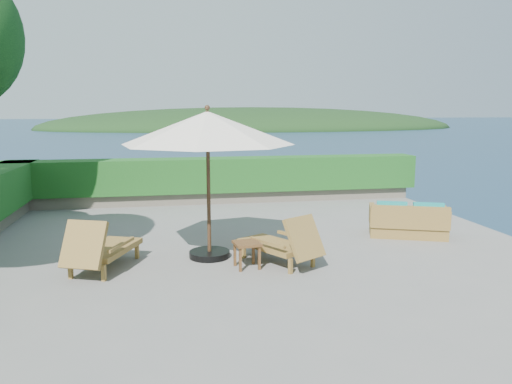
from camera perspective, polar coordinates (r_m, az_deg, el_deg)
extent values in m
plane|color=slate|center=(9.77, -0.88, -7.18)|extent=(12.00, 12.00, 0.00)
cube|color=#5B5448|center=(10.32, -0.86, -15.46)|extent=(12.00, 12.00, 3.00)
ellipsoid|color=black|center=(151.69, -0.40, 7.30)|extent=(126.00, 57.60, 12.60)
cube|color=#716B5B|center=(15.14, -4.43, -0.52)|extent=(12.00, 0.60, 0.36)
cube|color=#174714|center=(15.04, -4.46, 1.99)|extent=(12.40, 0.90, 1.00)
cylinder|color=black|center=(9.64, -5.33, -7.08)|extent=(0.91, 0.91, 0.12)
cylinder|color=#392414|center=(9.35, -5.45, 0.71)|extent=(0.08, 0.08, 2.77)
cone|color=#EFE3D0|center=(9.25, -5.56, 7.30)|extent=(3.79, 3.79, 0.61)
sphere|color=#392414|center=(9.25, -5.59, 9.57)|extent=(0.12, 0.12, 0.10)
cube|color=olive|center=(8.96, -20.43, -8.44)|extent=(0.08, 0.08, 0.28)
cube|color=olive|center=(8.67, -17.02, -8.85)|extent=(0.08, 0.08, 0.28)
cube|color=olive|center=(10.02, -16.58, -6.34)|extent=(0.08, 0.08, 0.28)
cube|color=olive|center=(9.76, -13.45, -6.63)|extent=(0.08, 0.08, 0.28)
cube|color=olive|center=(9.38, -16.53, -6.27)|extent=(1.17, 1.55, 0.10)
cube|color=olive|center=(8.63, -19.10, -5.71)|extent=(0.82, 0.68, 0.75)
cube|color=olive|center=(9.34, -19.17, -5.46)|extent=(0.40, 0.87, 0.05)
cube|color=olive|center=(9.00, -15.15, -5.82)|extent=(0.40, 0.87, 0.05)
cube|color=olive|center=(8.67, 3.96, -8.48)|extent=(0.08, 0.08, 0.27)
cube|color=olive|center=(9.07, 6.52, -7.70)|extent=(0.08, 0.08, 0.27)
cube|color=olive|center=(9.53, -1.41, -6.79)|extent=(0.08, 0.08, 0.27)
cube|color=olive|center=(9.90, 1.14, -6.17)|extent=(0.08, 0.08, 0.27)
cube|color=olive|center=(9.30, 2.01, -6.08)|extent=(1.28, 1.50, 0.09)
cube|color=olive|center=(8.71, 5.56, -5.25)|extent=(0.81, 0.73, 0.72)
cube|color=olive|center=(8.88, 1.31, -5.80)|extent=(0.51, 0.78, 0.05)
cube|color=olive|center=(9.36, 4.45, -5.03)|extent=(0.51, 0.78, 0.05)
cube|color=brown|center=(8.73, -1.81, -7.78)|extent=(0.05, 0.05, 0.43)
cube|color=brown|center=(8.83, 0.39, -7.57)|extent=(0.05, 0.05, 0.43)
cube|color=brown|center=(9.06, -2.43, -7.15)|extent=(0.05, 0.05, 0.43)
cube|color=brown|center=(9.15, -0.31, -6.96)|extent=(0.05, 0.05, 0.43)
cube|color=brown|center=(8.88, -1.04, -5.90)|extent=(0.50, 0.50, 0.05)
cube|color=olive|center=(11.65, 16.92, -3.94)|extent=(1.82, 1.36, 0.36)
cube|color=olive|center=(11.21, 17.20, -2.80)|extent=(1.57, 0.71, 0.50)
cube|color=olive|center=(11.53, 13.12, -2.52)|extent=(0.40, 0.80, 0.41)
cube|color=olive|center=(11.71, 20.80, -2.72)|extent=(0.40, 0.80, 0.41)
cube|color=#128787|center=(11.60, 15.09, -2.58)|extent=(0.90, 0.87, 0.16)
cube|color=#128787|center=(11.69, 18.82, -2.67)|extent=(0.90, 0.87, 0.16)
cube|color=#128787|center=(11.23, 15.25, -1.89)|extent=(0.64, 0.35, 0.33)
cube|color=#128787|center=(11.32, 19.11, -1.99)|extent=(0.64, 0.35, 0.33)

